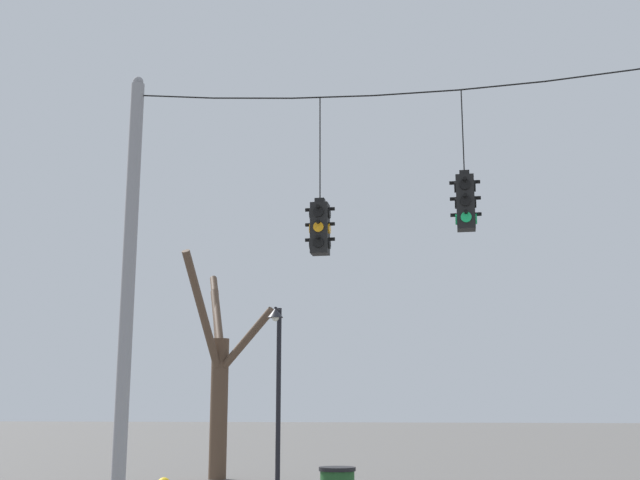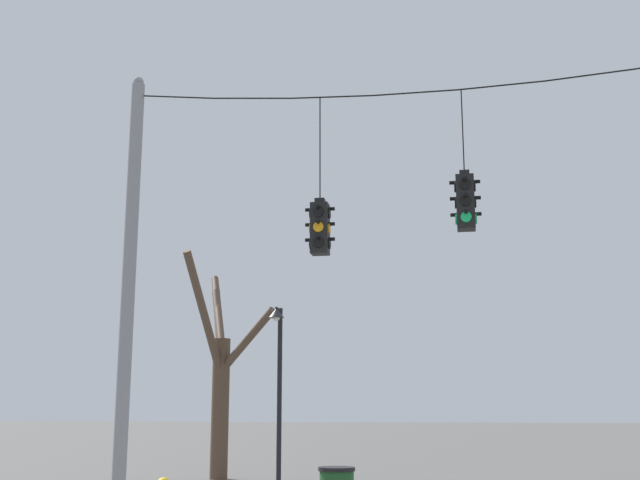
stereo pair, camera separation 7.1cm
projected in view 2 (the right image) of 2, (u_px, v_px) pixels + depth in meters
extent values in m
cylinder|color=gray|center=(128.00, 285.00, 16.01)|extent=(0.27, 0.27, 8.54)
sphere|color=gray|center=(138.00, 82.00, 16.90)|extent=(0.22, 0.22, 0.22)
cylinder|color=black|center=(175.00, 97.00, 16.68)|extent=(1.66, 0.03, 0.21)
cylinder|color=black|center=(252.00, 98.00, 16.37)|extent=(1.66, 0.03, 0.15)
cylinder|color=black|center=(332.00, 97.00, 16.06)|extent=(1.66, 0.03, 0.09)
cylinder|color=black|center=(415.00, 93.00, 15.77)|extent=(1.66, 0.03, 0.03)
cylinder|color=black|center=(501.00, 85.00, 15.49)|extent=(1.66, 0.03, 0.09)
cylinder|color=black|center=(590.00, 75.00, 15.23)|extent=(1.66, 0.03, 0.15)
cube|color=black|center=(320.00, 229.00, 15.55)|extent=(0.34, 0.34, 1.01)
cube|color=black|center=(320.00, 201.00, 15.66)|extent=(0.19, 0.19, 0.10)
cylinder|color=black|center=(320.00, 148.00, 15.89)|extent=(0.02, 0.02, 2.11)
cylinder|color=black|center=(318.00, 212.00, 15.43)|extent=(0.20, 0.03, 0.20)
cylinder|color=black|center=(318.00, 206.00, 15.40)|extent=(0.07, 0.12, 0.07)
cylinder|color=orange|center=(318.00, 227.00, 15.37)|extent=(0.20, 0.03, 0.20)
cylinder|color=black|center=(318.00, 222.00, 15.34)|extent=(0.07, 0.12, 0.07)
cylinder|color=black|center=(318.00, 242.00, 15.30)|extent=(0.20, 0.03, 0.20)
cylinder|color=black|center=(318.00, 237.00, 15.28)|extent=(0.07, 0.12, 0.07)
cylinder|color=black|center=(322.00, 216.00, 15.79)|extent=(0.20, 0.03, 0.20)
cylinder|color=black|center=(322.00, 212.00, 15.85)|extent=(0.07, 0.12, 0.07)
cylinder|color=orange|center=(322.00, 231.00, 15.72)|extent=(0.20, 0.03, 0.20)
cylinder|color=black|center=(322.00, 227.00, 15.79)|extent=(0.07, 0.12, 0.07)
cylinder|color=black|center=(322.00, 246.00, 15.66)|extent=(0.20, 0.03, 0.20)
cylinder|color=black|center=(322.00, 242.00, 15.72)|extent=(0.07, 0.12, 0.07)
cylinder|color=black|center=(311.00, 214.00, 15.64)|extent=(0.03, 0.20, 0.20)
cylinder|color=black|center=(308.00, 210.00, 15.67)|extent=(0.12, 0.07, 0.07)
cylinder|color=orange|center=(311.00, 229.00, 15.58)|extent=(0.03, 0.20, 0.20)
cylinder|color=black|center=(308.00, 225.00, 15.60)|extent=(0.12, 0.07, 0.07)
cylinder|color=black|center=(311.00, 244.00, 15.51)|extent=(0.03, 0.20, 0.20)
cylinder|color=black|center=(308.00, 240.00, 15.54)|extent=(0.12, 0.07, 0.07)
cylinder|color=black|center=(329.00, 213.00, 15.58)|extent=(0.03, 0.20, 0.20)
cylinder|color=black|center=(332.00, 209.00, 15.59)|extent=(0.12, 0.07, 0.07)
cylinder|color=orange|center=(329.00, 229.00, 15.51)|extent=(0.03, 0.20, 0.20)
cylinder|color=black|center=(332.00, 224.00, 15.52)|extent=(0.12, 0.07, 0.07)
cylinder|color=black|center=(329.00, 244.00, 15.45)|extent=(0.03, 0.20, 0.20)
cylinder|color=black|center=(332.00, 239.00, 15.46)|extent=(0.12, 0.07, 0.07)
cube|color=black|center=(465.00, 203.00, 15.15)|extent=(0.34, 0.34, 1.05)
cube|color=black|center=(464.00, 174.00, 15.27)|extent=(0.19, 0.19, 0.10)
cylinder|color=black|center=(463.00, 130.00, 15.45)|extent=(0.02, 0.02, 1.66)
cylinder|color=black|center=(465.00, 184.00, 15.03)|extent=(0.20, 0.03, 0.20)
cylinder|color=black|center=(465.00, 179.00, 15.01)|extent=(0.07, 0.12, 0.07)
cylinder|color=black|center=(465.00, 200.00, 14.97)|extent=(0.20, 0.03, 0.20)
cylinder|color=black|center=(465.00, 195.00, 14.94)|extent=(0.07, 0.12, 0.07)
cylinder|color=#19C666|center=(466.00, 217.00, 14.90)|extent=(0.20, 0.03, 0.20)
cylinder|color=black|center=(466.00, 212.00, 14.88)|extent=(0.07, 0.12, 0.07)
cylinder|color=black|center=(465.00, 189.00, 15.39)|extent=(0.20, 0.03, 0.20)
cylinder|color=black|center=(465.00, 185.00, 15.45)|extent=(0.07, 0.12, 0.07)
cylinder|color=black|center=(465.00, 205.00, 15.32)|extent=(0.20, 0.03, 0.20)
cylinder|color=black|center=(465.00, 201.00, 15.39)|extent=(0.07, 0.12, 0.07)
cylinder|color=#19C666|center=(466.00, 221.00, 15.26)|extent=(0.20, 0.03, 0.20)
cylinder|color=black|center=(466.00, 217.00, 15.32)|extent=(0.07, 0.12, 0.07)
cylinder|color=black|center=(455.00, 187.00, 15.24)|extent=(0.03, 0.20, 0.20)
cylinder|color=black|center=(452.00, 183.00, 15.27)|extent=(0.12, 0.07, 0.07)
cylinder|color=black|center=(456.00, 203.00, 15.18)|extent=(0.03, 0.20, 0.20)
cylinder|color=black|center=(453.00, 199.00, 15.20)|extent=(0.12, 0.07, 0.07)
cylinder|color=#19C666|center=(456.00, 220.00, 15.11)|extent=(0.03, 0.20, 0.20)
cylinder|color=black|center=(454.00, 215.00, 15.14)|extent=(0.12, 0.07, 0.07)
cylinder|color=black|center=(475.00, 186.00, 15.18)|extent=(0.03, 0.20, 0.20)
cylinder|color=black|center=(477.00, 182.00, 15.19)|extent=(0.12, 0.07, 0.07)
cylinder|color=black|center=(475.00, 202.00, 15.11)|extent=(0.03, 0.20, 0.20)
cylinder|color=black|center=(478.00, 198.00, 15.13)|extent=(0.12, 0.07, 0.07)
cylinder|color=#19C666|center=(476.00, 219.00, 15.05)|extent=(0.03, 0.20, 0.20)
cylinder|color=black|center=(478.00, 214.00, 15.06)|extent=(0.12, 0.07, 0.07)
cylinder|color=black|center=(279.00, 395.00, 19.94)|extent=(0.12, 0.12, 4.34)
cylinder|color=black|center=(278.00, 309.00, 20.17)|extent=(0.07, 0.44, 0.07)
cone|color=#232328|center=(276.00, 313.00, 19.93)|extent=(0.40, 0.40, 0.24)
sphere|color=silver|center=(276.00, 318.00, 19.91)|extent=(0.18, 0.18, 0.18)
cylinder|color=brown|center=(220.00, 408.00, 21.71)|extent=(0.47, 0.47, 3.73)
cylinder|color=brown|center=(218.00, 311.00, 23.48)|extent=(1.24, 2.52, 2.46)
cylinder|color=brown|center=(219.00, 326.00, 23.11)|extent=(1.02, 2.03, 2.47)
cylinder|color=brown|center=(204.00, 315.00, 21.29)|extent=(0.65, 2.19, 3.23)
cylinder|color=brown|center=(218.00, 322.00, 23.11)|extent=(1.02, 1.95, 2.13)
cylinder|color=brown|center=(246.00, 341.00, 21.48)|extent=(1.87, 1.18, 1.71)
cylinder|color=black|center=(337.00, 469.00, 12.67)|extent=(0.59, 0.59, 0.06)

